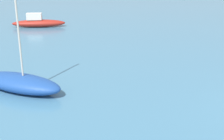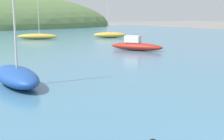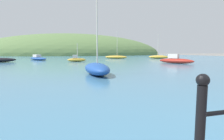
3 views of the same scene
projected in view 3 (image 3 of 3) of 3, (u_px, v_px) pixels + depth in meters
The scene contains 8 objects.
water at pixel (85, 59), 31.59m from camera, with size 80.00×60.00×0.10m, color teal.
far_hillside at pixel (73, 55), 66.31m from camera, with size 69.14×38.03×15.83m.
boat_green_fishing at pixel (97, 68), 9.92m from camera, with size 1.28×3.59×4.60m.
boat_mid_harbor at pixel (159, 57), 31.62m from camera, with size 3.67×2.76×4.52m.
boat_red_dinghy at pixel (176, 60), 19.18m from camera, with size 2.78×3.85×1.03m.
boat_blue_hull at pixel (76, 59), 22.24m from camera, with size 2.37×0.86×2.32m.
boat_twin_mast at pixel (116, 57), 31.63m from camera, with size 4.08×2.92×5.10m.
boat_white_sailboat at pixel (38, 58), 26.54m from camera, with size 3.54×4.46×0.83m.
Camera 3 is at (-3.71, 0.21, 1.41)m, focal length 28.00 mm.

